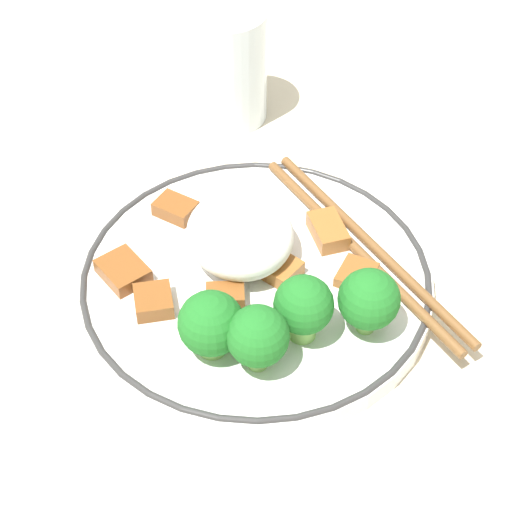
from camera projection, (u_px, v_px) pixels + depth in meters
ground_plane at (256, 289)px, 0.63m from camera, size 3.00×3.00×0.00m
plate at (256, 281)px, 0.62m from camera, size 0.26×0.26×0.02m
rice_mound at (240, 234)px, 0.62m from camera, size 0.09×0.08×0.04m
broccoli_back_left at (211, 324)px, 0.55m from camera, size 0.04×0.04×0.05m
broccoli_back_center at (258, 337)px, 0.54m from camera, size 0.04×0.04×0.05m
broccoli_back_right at (304, 307)px, 0.56m from camera, size 0.04×0.04×0.05m
broccoli_mid_left at (369, 300)px, 0.56m from camera, size 0.04×0.04×0.05m
meat_near_front at (176, 208)px, 0.66m from camera, size 0.04×0.04×0.01m
meat_near_left at (328, 231)px, 0.64m from camera, size 0.04×0.03×0.01m
meat_near_right at (225, 297)px, 0.60m from camera, size 0.02×0.03×0.01m
meat_near_back at (275, 262)px, 0.62m from camera, size 0.04×0.04×0.01m
meat_on_rice_edge at (154, 301)px, 0.59m from camera, size 0.03×0.03×0.01m
meat_mid_left at (235, 213)px, 0.66m from camera, size 0.03×0.02×0.01m
meat_mid_right at (123, 271)px, 0.62m from camera, size 0.04×0.04×0.01m
meat_far_scatter at (357, 275)px, 0.61m from camera, size 0.04×0.04×0.01m
chopsticks at (364, 247)px, 0.64m from camera, size 0.22×0.10×0.01m
drinking_glass at (227, 65)px, 0.75m from camera, size 0.07×0.07×0.10m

